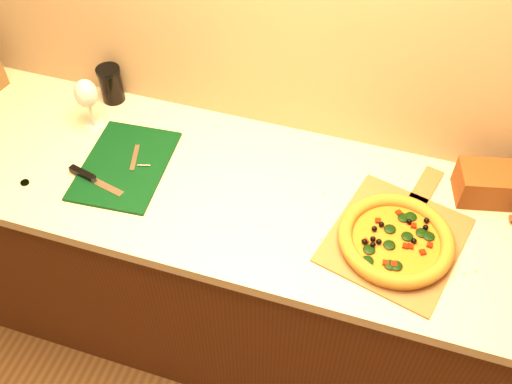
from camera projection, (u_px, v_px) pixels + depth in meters
name	position (u px, v px, depth m)	size (l,w,h in m)	color
cabinet	(268.00, 277.00, 2.15)	(2.80, 0.65, 0.86)	#47250F
countertop	(270.00, 200.00, 1.81)	(2.84, 0.68, 0.04)	beige
pizza_peel	(397.00, 236.00, 1.68)	(0.44, 0.57, 0.01)	brown
pizza	(396.00, 240.00, 1.64)	(0.33, 0.33, 0.05)	#B16A2C
cutting_board	(124.00, 165.00, 1.87)	(0.30, 0.39, 0.03)	#053212
bottle_cap	(25.00, 183.00, 1.83)	(0.03, 0.03, 0.01)	black
wine_glass	(86.00, 95.00, 1.90)	(0.08, 0.08, 0.20)	silver
dark_jar	(111.00, 84.00, 2.05)	(0.09, 0.09, 0.14)	black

